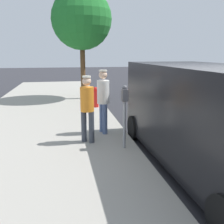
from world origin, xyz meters
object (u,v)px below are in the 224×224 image
(parking_meter_near, at_px, (125,106))
(street_tree, at_px, (82,20))
(pedestrian_in_orange, at_px, (87,105))
(fire_hydrant, at_px, (96,97))
(pedestrian_in_white, at_px, (103,97))
(parked_van, at_px, (208,115))

(parking_meter_near, xyz_separation_m, street_tree, (0.45, -7.00, 2.77))
(pedestrian_in_orange, relative_size, fire_hydrant, 1.97)
(parking_meter_near, distance_m, fire_hydrant, 4.85)
(parking_meter_near, distance_m, pedestrian_in_orange, 1.00)
(fire_hydrant, bearing_deg, pedestrian_in_orange, 80.27)
(pedestrian_in_white, bearing_deg, parking_meter_near, 104.20)
(parking_meter_near, height_order, fire_hydrant, parking_meter_near)
(pedestrian_in_white, relative_size, parked_van, 0.34)
(pedestrian_in_white, xyz_separation_m, fire_hydrant, (-0.22, -3.55, -0.62))
(parking_meter_near, height_order, parked_van, parked_van)
(pedestrian_in_white, bearing_deg, parked_van, 128.11)
(pedestrian_in_orange, distance_m, street_tree, 7.03)
(pedestrian_in_orange, relative_size, street_tree, 0.32)
(parked_van, height_order, fire_hydrant, parked_van)
(parking_meter_near, distance_m, parked_van, 1.84)
(street_tree, xyz_separation_m, fire_hydrant, (-0.35, 2.19, -3.38))
(parking_meter_near, bearing_deg, pedestrian_in_white, -75.80)
(parking_meter_near, relative_size, street_tree, 0.29)
(pedestrian_in_white, xyz_separation_m, street_tree, (0.14, -5.75, 2.76))
(parking_meter_near, height_order, pedestrian_in_white, pedestrian_in_white)
(pedestrian_in_orange, xyz_separation_m, fire_hydrant, (-0.73, -4.24, -0.55))
(parking_meter_near, relative_size, pedestrian_in_orange, 0.90)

